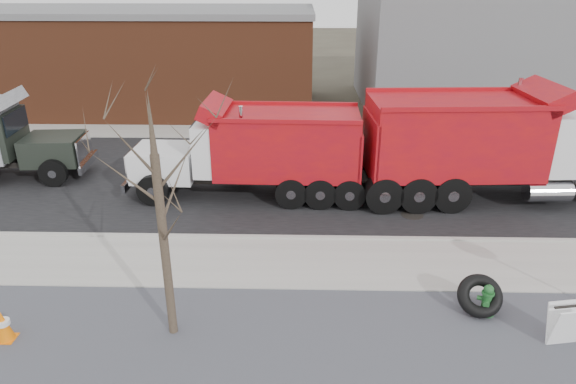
{
  "coord_description": "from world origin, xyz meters",
  "views": [
    {
      "loc": [
        -0.55,
        -11.37,
        7.09
      ],
      "look_at": [
        -0.87,
        1.74,
        1.4
      ],
      "focal_mm": 32.0,
      "sensor_mm": 36.0,
      "label": 1
    }
  ],
  "objects_px": {
    "dump_truck_red_b": "(258,149)",
    "fire_hydrant": "(487,301)",
    "sandwich_board": "(565,324)",
    "truck_tire": "(480,296)",
    "dump_truck_red_a": "(491,142)"
  },
  "relations": [
    {
      "from": "fire_hydrant",
      "to": "dump_truck_red_b",
      "type": "relative_size",
      "value": 0.1
    },
    {
      "from": "dump_truck_red_b",
      "to": "sandwich_board",
      "type": "bearing_deg",
      "value": 133.97
    },
    {
      "from": "fire_hydrant",
      "to": "dump_truck_red_a",
      "type": "bearing_deg",
      "value": 95.73
    },
    {
      "from": "dump_truck_red_a",
      "to": "truck_tire",
      "type": "bearing_deg",
      "value": -111.74
    },
    {
      "from": "fire_hydrant",
      "to": "sandwich_board",
      "type": "bearing_deg",
      "value": -15.11
    },
    {
      "from": "fire_hydrant",
      "to": "truck_tire",
      "type": "relative_size",
      "value": 0.71
    },
    {
      "from": "fire_hydrant",
      "to": "sandwich_board",
      "type": "distance_m",
      "value": 1.58
    },
    {
      "from": "truck_tire",
      "to": "fire_hydrant",
      "type": "bearing_deg",
      "value": -26.04
    },
    {
      "from": "sandwich_board",
      "to": "dump_truck_red_a",
      "type": "height_order",
      "value": "dump_truck_red_a"
    },
    {
      "from": "dump_truck_red_b",
      "to": "fire_hydrant",
      "type": "bearing_deg",
      "value": 132.22
    },
    {
      "from": "dump_truck_red_a",
      "to": "dump_truck_red_b",
      "type": "xyz_separation_m",
      "value": [
        -7.58,
        -0.04,
        -0.26
      ]
    },
    {
      "from": "truck_tire",
      "to": "dump_truck_red_a",
      "type": "height_order",
      "value": "dump_truck_red_a"
    },
    {
      "from": "sandwich_board",
      "to": "dump_truck_red_b",
      "type": "distance_m",
      "value": 10.15
    },
    {
      "from": "truck_tire",
      "to": "sandwich_board",
      "type": "height_order",
      "value": "sandwich_board"
    },
    {
      "from": "sandwich_board",
      "to": "dump_truck_red_b",
      "type": "height_order",
      "value": "dump_truck_red_b"
    }
  ]
}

